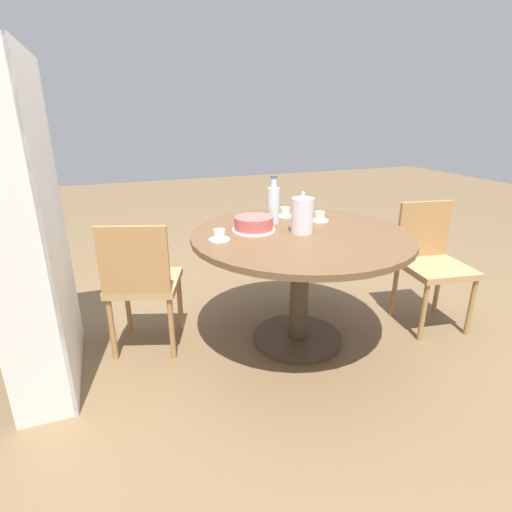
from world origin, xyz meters
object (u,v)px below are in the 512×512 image
at_px(cup_c, 320,217).
at_px(water_bottle, 273,204).
at_px(cup_a, 285,213).
at_px(chair_b, 431,260).
at_px(bookshelf, 32,232).
at_px(cake_main, 254,224).
at_px(chair_a, 142,281).
at_px(coffee_pot, 303,214).
at_px(cup_b, 219,236).

bearing_deg(cup_c, water_bottle, 77.38).
bearing_deg(water_bottle, cup_a, -48.95).
bearing_deg(water_bottle, chair_b, -109.19).
relative_size(bookshelf, cup_a, 13.94).
distance_m(chair_b, cake_main, 1.31).
relative_size(cup_a, cup_c, 1.00).
relative_size(chair_a, cup_a, 6.95).
xyz_separation_m(cake_main, cup_a, (0.26, -0.33, -0.02)).
xyz_separation_m(bookshelf, water_bottle, (0.10, -1.41, 0.02)).
distance_m(bookshelf, coffee_pot, 1.49).
bearing_deg(coffee_pot, cup_b, 86.31).
xyz_separation_m(cup_a, cup_c, (-0.20, -0.17, 0.00)).
bearing_deg(bookshelf, cake_main, 88.55).
height_order(chair_a, coffee_pot, coffee_pot).
bearing_deg(cake_main, cup_c, -82.66).
distance_m(bookshelf, cup_b, 0.98).
bearing_deg(coffee_pot, water_bottle, 15.23).
relative_size(chair_b, cup_a, 6.95).
xyz_separation_m(bookshelf, cup_a, (0.23, -1.55, -0.09)).
height_order(bookshelf, cup_c, bookshelf).
height_order(chair_b, bookshelf, bookshelf).
bearing_deg(chair_b, coffee_pot, -176.57).
bearing_deg(cake_main, cup_b, 113.42).
relative_size(bookshelf, cup_b, 13.94).
height_order(chair_a, cake_main, chair_a).
height_order(chair_b, cup_b, chair_b).
distance_m(chair_b, cup_b, 1.53).
xyz_separation_m(water_bottle, cake_main, (-0.13, 0.19, -0.08)).
xyz_separation_m(chair_a, cake_main, (-0.11, -0.69, 0.33)).
height_order(chair_a, cup_c, chair_a).
relative_size(cake_main, cup_a, 2.18).
distance_m(water_bottle, cup_b, 0.52).
distance_m(water_bottle, cup_a, 0.22).
bearing_deg(cup_b, cake_main, -66.58).
distance_m(chair_a, water_bottle, 0.97).
relative_size(chair_b, cup_c, 6.95).
bearing_deg(chair_b, bookshelf, -177.42).
xyz_separation_m(water_bottle, cup_b, (-0.24, 0.44, -0.10)).
distance_m(cake_main, cup_a, 0.42).
distance_m(cup_a, cup_c, 0.26).
relative_size(coffee_pot, cake_main, 0.94).
bearing_deg(cup_a, water_bottle, 131.05).
bearing_deg(cake_main, bookshelf, 88.55).
height_order(chair_b, cup_a, chair_b).
bearing_deg(water_bottle, cup_c, -102.62).
height_order(coffee_pot, cup_a, coffee_pot).
bearing_deg(cup_b, coffee_pot, -93.69).
xyz_separation_m(chair_b, cup_a, (0.49, 0.91, 0.31)).
relative_size(chair_b, water_bottle, 2.76).
bearing_deg(cup_c, cake_main, 97.34).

